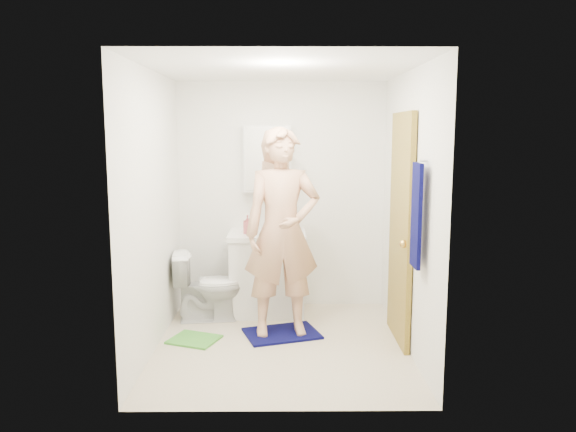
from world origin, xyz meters
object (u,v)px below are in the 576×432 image
object	(u,v)px
medicine_cabinet	(267,159)
man	(282,232)
soap_dispenser	(247,224)
toilet	(209,286)
towel	(416,216)
vanity_cabinet	(267,275)
toothbrush_cup	(285,226)

from	to	relation	value
medicine_cabinet	man	world-z (taller)	medicine_cabinet
medicine_cabinet	soap_dispenser	world-z (taller)	medicine_cabinet
toilet	towel	bearing A→B (deg)	-132.48
vanity_cabinet	soap_dispenser	size ratio (longest dim) A/B	4.23
toilet	man	bearing A→B (deg)	-127.28
soap_dispenser	medicine_cabinet	bearing A→B (deg)	52.28
vanity_cabinet	toilet	size ratio (longest dim) A/B	1.15
towel	toothbrush_cup	bearing A→B (deg)	121.94
towel	soap_dispenser	bearing A→B (deg)	133.52
soap_dispenser	man	distance (m)	0.72
medicine_cabinet	toilet	size ratio (longest dim) A/B	1.00
soap_dispenser	toothbrush_cup	xyz separation A→B (m)	(0.39, 0.14, -0.04)
medicine_cabinet	toothbrush_cup	world-z (taller)	medicine_cabinet
towel	toilet	world-z (taller)	towel
vanity_cabinet	towel	bearing A→B (deg)	-51.53
vanity_cabinet	toothbrush_cup	world-z (taller)	toothbrush_cup
toothbrush_cup	man	world-z (taller)	man
towel	toothbrush_cup	size ratio (longest dim) A/B	5.93
medicine_cabinet	toothbrush_cup	bearing A→B (deg)	-32.31
towel	medicine_cabinet	bearing A→B (deg)	124.61
vanity_cabinet	man	world-z (taller)	man
toilet	soap_dispenser	distance (m)	0.73
soap_dispenser	toothbrush_cup	distance (m)	0.41
towel	man	distance (m)	1.34
toothbrush_cup	man	size ratio (longest dim) A/B	0.07
toothbrush_cup	toilet	bearing A→B (deg)	-156.88
vanity_cabinet	medicine_cabinet	distance (m)	1.22
towel	man	size ratio (longest dim) A/B	0.42
medicine_cabinet	toilet	bearing A→B (deg)	-142.47
medicine_cabinet	toilet	world-z (taller)	medicine_cabinet
soap_dispenser	man	bearing A→B (deg)	-60.32
man	toilet	bearing A→B (deg)	140.88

